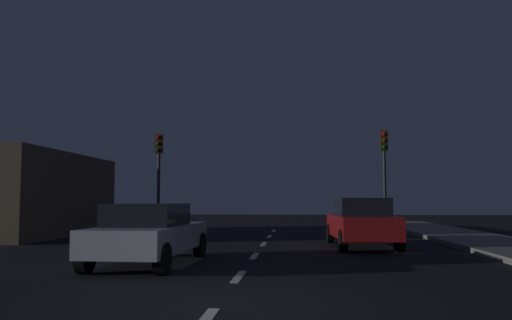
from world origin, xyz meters
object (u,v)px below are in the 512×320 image
object	(u,v)px
traffic_signal_left	(159,163)
traffic_signal_right	(384,161)
car_stopped_ahead	(361,222)
car_adjacent_lane	(149,233)

from	to	relation	value
traffic_signal_left	traffic_signal_right	bearing A→B (deg)	0.00
car_stopped_ahead	traffic_signal_right	bearing A→B (deg)	74.92
traffic_signal_right	car_adjacent_lane	distance (m)	14.45
traffic_signal_left	car_stopped_ahead	xyz separation A→B (m)	(8.49, -7.20, -2.44)
traffic_signal_right	car_adjacent_lane	bearing A→B (deg)	-121.16
car_adjacent_lane	car_stopped_ahead	bearing A→B (deg)	42.51
traffic_signal_right	car_adjacent_lane	world-z (taller)	traffic_signal_right
car_stopped_ahead	traffic_signal_left	bearing A→B (deg)	139.67
traffic_signal_right	car_adjacent_lane	size ratio (longest dim) A/B	1.03
traffic_signal_left	car_adjacent_lane	world-z (taller)	traffic_signal_left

